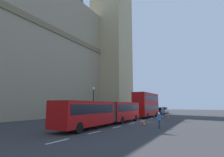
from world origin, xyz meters
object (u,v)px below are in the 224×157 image
object	(u,v)px
double_decker_bus	(146,104)
sedan_lead	(159,111)
articulated_bus	(107,111)
traffic_cone_middle	(168,117)
street_lamp	(93,101)
sedan_trailing	(164,110)
pedestrian_near_cones	(159,120)
traffic_cone_west	(144,123)

from	to	relation	value
double_decker_bus	sedan_lead	xyz separation A→B (m)	(10.77, -0.06, -1.80)
articulated_bus	traffic_cone_middle	bearing A→B (deg)	-15.58
street_lamp	sedan_trailing	bearing A→B (deg)	-8.03
double_decker_bus	sedan_lead	size ratio (longest dim) A/B	2.35
articulated_bus	traffic_cone_middle	xyz separation A→B (m)	(15.86, -4.42, -1.46)
sedan_lead	traffic_cone_middle	size ratio (longest dim) A/B	7.59
articulated_bus	double_decker_bus	bearing A→B (deg)	0.01
sedan_trailing	street_lamp	bearing A→B (deg)	171.97
double_decker_bus	traffic_cone_middle	xyz separation A→B (m)	(-0.74, -4.43, -2.43)
double_decker_bus	traffic_cone_middle	size ratio (longest dim) A/B	17.79
sedan_trailing	pedestrian_near_cones	bearing A→B (deg)	-168.68
sedan_trailing	street_lamp	xyz separation A→B (m)	(-30.30, 4.27, 2.14)
articulated_bus	sedan_lead	distance (m)	27.38
street_lamp	pedestrian_near_cones	xyz separation A→B (m)	(-3.71, -11.08, -2.14)
articulated_bus	traffic_cone_west	xyz separation A→B (m)	(2.02, -4.18, -1.46)
sedan_trailing	traffic_cone_middle	size ratio (longest dim) A/B	7.59
traffic_cone_west	pedestrian_near_cones	bearing A→B (deg)	-130.80
sedan_lead	traffic_cone_west	world-z (taller)	sedan_lead
sedan_lead	traffic_cone_west	distance (m)	25.69
articulated_bus	traffic_cone_west	bearing A→B (deg)	-64.26
traffic_cone_west	pedestrian_near_cones	xyz separation A→B (m)	(-2.07, -2.39, 0.63)
sedan_lead	pedestrian_near_cones	xyz separation A→B (m)	(-27.42, -6.51, -0.00)
sedan_trailing	traffic_cone_west	world-z (taller)	sedan_trailing
double_decker_bus	traffic_cone_west	size ratio (longest dim) A/B	17.79
traffic_cone_west	pedestrian_near_cones	distance (m)	3.22
articulated_bus	double_decker_bus	size ratio (longest dim) A/B	1.66
double_decker_bus	sedan_lead	distance (m)	10.91
articulated_bus	sedan_trailing	bearing A→B (deg)	0.39
articulated_bus	double_decker_bus	distance (m)	16.63
articulated_bus	double_decker_bus	world-z (taller)	double_decker_bus
sedan_lead	traffic_cone_middle	bearing A→B (deg)	-159.23
articulated_bus	pedestrian_near_cones	bearing A→B (deg)	-90.43
sedan_trailing	traffic_cone_middle	world-z (taller)	sedan_trailing
sedan_trailing	street_lamp	distance (m)	30.67
sedan_lead	double_decker_bus	bearing A→B (deg)	179.66
articulated_bus	street_lamp	size ratio (longest dim) A/B	3.24
double_decker_bus	sedan_lead	bearing A→B (deg)	-0.34
sedan_lead	traffic_cone_middle	world-z (taller)	sedan_lead
double_decker_bus	sedan_trailing	xyz separation A→B (m)	(17.36, 0.23, -1.80)
street_lamp	pedestrian_near_cones	size ratio (longest dim) A/B	3.12
traffic_cone_west	sedan_lead	bearing A→B (deg)	9.23
double_decker_bus	sedan_lead	world-z (taller)	double_decker_bus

